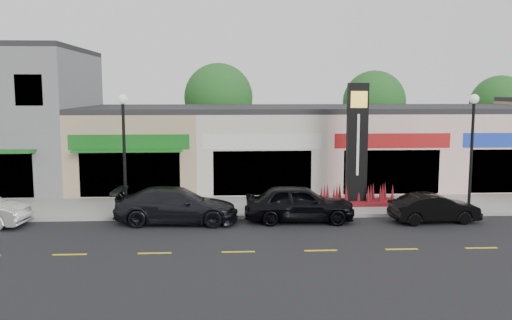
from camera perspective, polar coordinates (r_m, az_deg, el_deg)
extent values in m
plane|color=black|center=(22.97, 5.53, -7.30)|extent=(120.00, 120.00, 0.00)
cube|color=gray|center=(27.14, 4.15, -4.82)|extent=(52.00, 4.30, 0.15)
cube|color=gray|center=(24.97, 4.81, -5.91)|extent=(52.00, 0.20, 0.15)
cube|color=black|center=(30.25, -22.80, 6.80)|extent=(1.40, 0.10, 1.60)
cube|color=tan|center=(34.04, -11.72, 1.24)|extent=(7.00, 10.00, 4.50)
cube|color=#262628|center=(33.87, -11.83, 5.28)|extent=(7.00, 10.00, 0.30)
cube|color=black|center=(29.30, -13.12, -1.46)|extent=(5.25, 0.10, 2.40)
cube|color=#16651C|center=(29.09, -13.22, 1.85)|extent=(6.30, 0.12, 0.80)
cube|color=#16651C|center=(28.69, -13.35, 0.97)|extent=(5.60, 0.90, 0.12)
cube|color=beige|center=(33.70, 0.13, 1.33)|extent=(7.00, 10.00, 4.50)
cube|color=#262628|center=(33.53, 0.13, 5.42)|extent=(7.00, 10.00, 0.30)
cube|color=black|center=(28.91, 0.68, -1.38)|extent=(5.25, 0.10, 2.40)
cube|color=silver|center=(28.70, 0.68, 1.98)|extent=(6.30, 0.12, 0.80)
cube|color=beige|center=(34.80, 11.72, 1.37)|extent=(7.00, 10.00, 4.50)
cube|color=#262628|center=(34.64, 11.82, 5.32)|extent=(7.00, 10.00, 0.30)
cube|color=black|center=(30.19, 14.06, -1.23)|extent=(5.25, 0.10, 2.40)
cube|color=#A81618|center=(29.99, 14.16, 1.99)|extent=(6.30, 0.12, 0.80)
cube|color=beige|center=(37.21, 22.20, 1.36)|extent=(7.00, 10.00, 4.50)
cube|color=#262628|center=(37.06, 22.38, 5.05)|extent=(7.00, 10.00, 0.30)
cylinder|color=#382619|center=(41.68, -3.93, 1.55)|extent=(0.36, 0.36, 3.15)
sphere|color=#19501A|center=(41.47, -3.97, 6.58)|extent=(5.20, 5.20, 5.20)
cylinder|color=#382619|center=(43.21, 12.20, 1.49)|extent=(0.36, 0.36, 2.97)
sphere|color=#19501A|center=(43.00, 12.32, 6.01)|extent=(4.80, 4.80, 4.80)
cylinder|color=#382619|center=(46.86, 24.08, 1.36)|extent=(0.36, 0.36, 2.80)
sphere|color=#19501A|center=(46.67, 24.29, 5.31)|extent=(4.60, 4.60, 4.60)
cylinder|color=black|center=(25.50, -13.51, -5.30)|extent=(0.32, 0.32, 0.30)
cylinder|color=black|center=(25.07, -13.68, 0.29)|extent=(0.14, 0.14, 5.00)
sphere|color=silver|center=(24.89, -13.86, 6.23)|extent=(0.44, 0.44, 0.44)
cylinder|color=black|center=(27.54, 21.47, -4.67)|extent=(0.32, 0.32, 0.30)
cylinder|color=black|center=(27.15, 21.72, 0.50)|extent=(0.14, 0.14, 5.00)
sphere|color=silver|center=(26.98, 21.99, 5.99)|extent=(0.44, 0.44, 0.44)
cube|color=#631110|center=(27.50, 10.43, -4.40)|extent=(4.20, 1.30, 0.20)
cube|color=black|center=(27.06, 10.57, 1.63)|extent=(1.00, 0.40, 6.00)
cube|color=yellow|center=(26.72, 10.80, 6.28)|extent=(0.80, 0.05, 0.80)
cube|color=silver|center=(26.85, 10.68, 1.58)|extent=(0.12, 0.04, 3.00)
imported|color=black|center=(24.08, -8.37, -4.74)|extent=(2.53, 5.52, 1.56)
imported|color=black|center=(24.14, 4.59, -4.55)|extent=(2.13, 4.92, 1.65)
imported|color=black|center=(25.22, 18.26, -4.82)|extent=(1.65, 3.96, 1.27)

